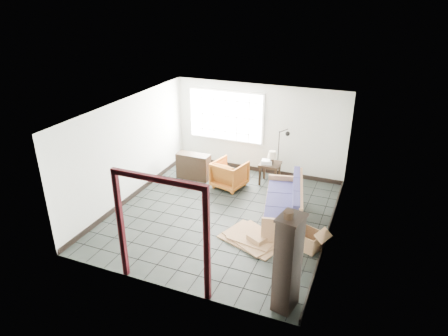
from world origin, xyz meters
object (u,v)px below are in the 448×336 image
at_px(futon_sofa, 286,207).
at_px(side_table, 270,167).
at_px(armchair, 230,173).
at_px(tall_shelf, 288,263).

distance_m(futon_sofa, side_table, 2.00).
height_order(armchair, side_table, armchair).
relative_size(armchair, tall_shelf, 0.46).
bearing_deg(futon_sofa, side_table, 104.40).
xyz_separation_m(armchair, tall_shelf, (2.53, -3.87, 0.49)).
relative_size(side_table, tall_shelf, 0.34).
bearing_deg(side_table, futon_sofa, -63.15).
relative_size(armchair, side_table, 1.38).
bearing_deg(side_table, armchair, -146.18).
distance_m(futon_sofa, armchair, 2.18).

